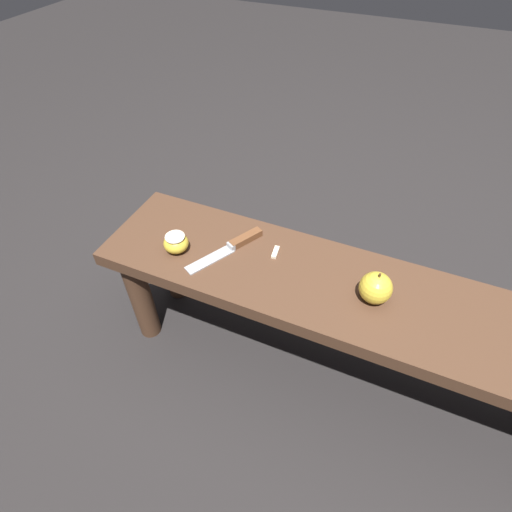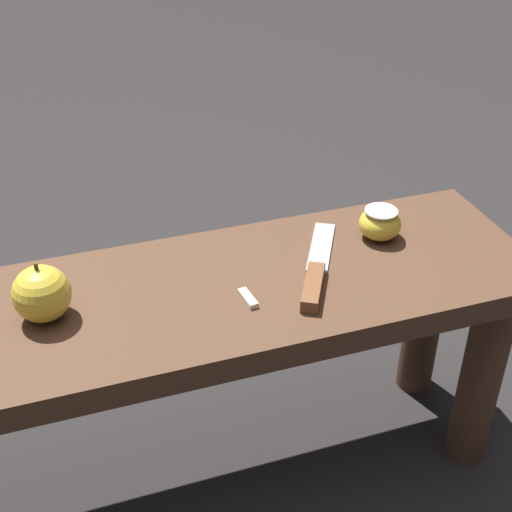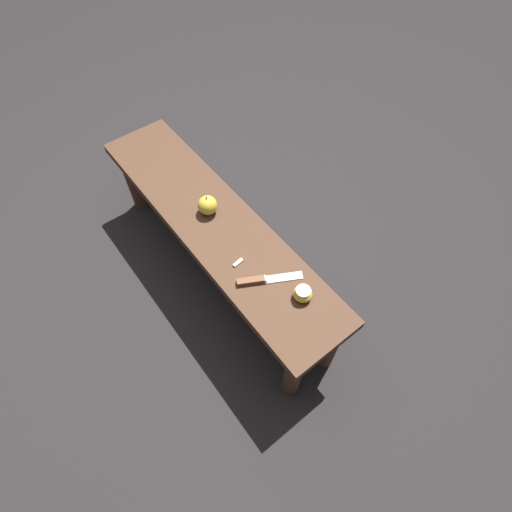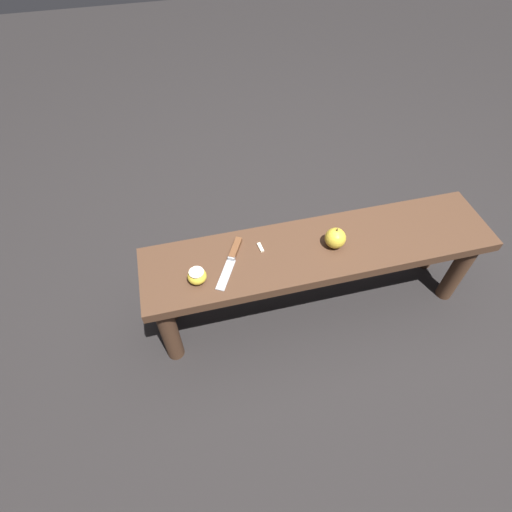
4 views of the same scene
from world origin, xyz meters
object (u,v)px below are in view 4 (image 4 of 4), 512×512
at_px(wooden_bench, 318,259).
at_px(apple_cut, 197,276).
at_px(apple_whole, 335,238).
at_px(knife, 233,256).

xyz_separation_m(wooden_bench, apple_cut, (-0.47, -0.05, 0.10)).
bearing_deg(apple_whole, wooden_bench, 172.00).
distance_m(wooden_bench, knife, 0.34).
relative_size(apple_whole, apple_cut, 1.32).
bearing_deg(apple_cut, wooden_bench, 5.82).
distance_m(wooden_bench, apple_cut, 0.49).
bearing_deg(apple_whole, apple_cut, -175.46).
distance_m(apple_whole, apple_cut, 0.52).
height_order(wooden_bench, knife, knife).
height_order(apple_whole, apple_cut, apple_whole).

